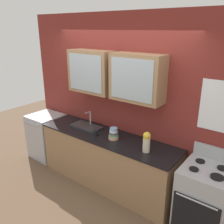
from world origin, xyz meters
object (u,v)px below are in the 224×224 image
Objects in this scene: sink_faucet at (86,126)px; vase at (147,142)px; bowl_stack at (114,134)px; dishwasher at (47,136)px; stove_range at (204,199)px; cup_near_sink at (96,133)px.

vase reaches higher than sink_faucet.
bowl_stack is 0.21× the size of dishwasher.
sink_faucet is at bearing 3.30° from dishwasher.
dishwasher is at bearing -176.70° from sink_faucet.
bowl_stack is (-1.44, -0.02, 0.52)m from stove_range.
sink_faucet reaches higher than stove_range.
bowl_stack is at bearing 13.05° from cup_near_sink.
bowl_stack is at bearing 175.26° from vase.
sink_faucet is 1.28m from vase.
bowl_stack is 0.61m from vase.
stove_range is at bearing 5.02° from vase.
stove_range reaches higher than dishwasher.
sink_faucet is 0.38m from cup_near_sink.
stove_range reaches higher than cup_near_sink.
vase is at bearing 1.31° from cup_near_sink.
cup_near_sink is 0.13× the size of dishwasher.
bowl_stack reaches higher than cup_near_sink.
sink_faucet is at bearing 174.12° from vase.
sink_faucet is 0.62× the size of dishwasher.
vase is 2.65× the size of cup_near_sink.
bowl_stack reaches higher than stove_range.
sink_faucet is 1.87× the size of vase.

